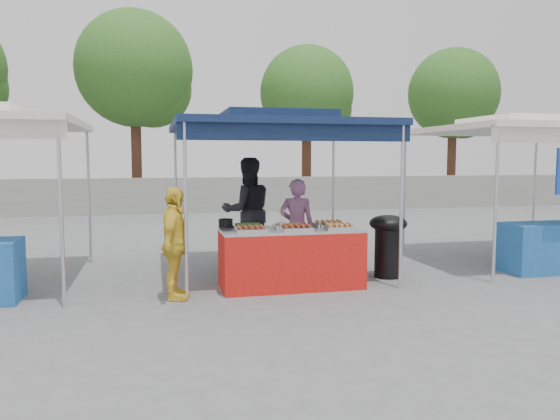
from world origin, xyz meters
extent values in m
plane|color=#5F5F61|center=(0.00, 0.00, 0.00)|extent=(80.00, 80.00, 0.00)
cube|color=gray|center=(0.00, 11.00, 0.60)|extent=(40.00, 0.25, 1.20)
cylinder|color=silver|center=(-1.50, -0.50, 1.15)|extent=(0.05, 0.05, 2.30)
cylinder|color=silver|center=(1.50, -0.50, 1.15)|extent=(0.05, 0.05, 2.30)
cylinder|color=silver|center=(-1.50, 2.50, 1.15)|extent=(0.05, 0.05, 2.30)
cylinder|color=silver|center=(1.50, 2.50, 1.15)|extent=(0.05, 0.05, 2.30)
cube|color=#112044|center=(0.00, 1.00, 2.35)|extent=(3.20, 3.20, 0.10)
cube|color=#112044|center=(0.00, 1.00, 2.48)|extent=(1.65, 1.65, 0.18)
cube|color=#112044|center=(0.00, -0.50, 2.20)|extent=(3.20, 0.04, 0.25)
cylinder|color=silver|center=(-3.00, -0.50, 1.15)|extent=(0.05, 0.05, 2.30)
cylinder|color=silver|center=(-3.00, 2.50, 1.15)|extent=(0.05, 0.05, 2.30)
cylinder|color=silver|center=(3.00, -0.50, 1.15)|extent=(0.05, 0.05, 2.30)
cylinder|color=silver|center=(3.00, 2.50, 1.15)|extent=(0.05, 0.05, 2.30)
cylinder|color=silver|center=(6.00, 2.50, 1.15)|extent=(0.05, 0.05, 2.30)
cube|color=silver|center=(4.50, 1.00, 2.35)|extent=(3.20, 3.20, 0.10)
cube|color=silver|center=(4.50, 1.00, 2.48)|extent=(1.65, 1.65, 0.18)
cube|color=#215FAC|center=(4.50, 0.00, 0.40)|extent=(1.80, 0.70, 0.80)
cylinder|color=#44281A|center=(-2.46, 12.72, 2.24)|extent=(0.36, 0.36, 4.48)
sphere|color=#316321|center=(-2.46, 12.72, 4.99)|extent=(4.10, 4.10, 4.10)
sphere|color=#316321|center=(-1.86, 12.92, 4.35)|extent=(2.82, 2.82, 2.82)
cylinder|color=#44281A|center=(3.84, 12.60, 1.94)|extent=(0.36, 0.36, 3.88)
sphere|color=#316321|center=(3.84, 12.60, 4.32)|extent=(3.54, 3.54, 3.54)
sphere|color=#316321|center=(4.44, 12.80, 3.76)|extent=(2.44, 2.44, 2.44)
cylinder|color=#44281A|center=(10.34, 13.22, 2.03)|extent=(0.36, 0.36, 4.07)
sphere|color=#316321|center=(10.34, 13.22, 4.53)|extent=(3.72, 3.72, 3.72)
sphere|color=#316321|center=(10.94, 13.42, 3.95)|extent=(2.56, 2.56, 2.56)
cube|color=red|center=(0.00, -0.10, 0.40)|extent=(2.00, 0.80, 0.81)
cube|color=silver|center=(0.00, -0.10, 0.83)|extent=(2.00, 0.80, 0.04)
cube|color=silver|center=(-0.62, -0.34, 0.88)|extent=(0.42, 0.30, 0.05)
cube|color=maroon|center=(-0.62, -0.34, 0.91)|extent=(0.35, 0.25, 0.02)
cube|color=silver|center=(0.01, -0.34, 0.88)|extent=(0.42, 0.30, 0.05)
cube|color=maroon|center=(0.01, -0.34, 0.91)|extent=(0.35, 0.25, 0.02)
cube|color=silver|center=(0.63, -0.34, 0.88)|extent=(0.42, 0.30, 0.05)
cube|color=#B9763F|center=(0.63, -0.34, 0.91)|extent=(0.35, 0.25, 0.02)
cube|color=silver|center=(-0.60, 0.01, 0.88)|extent=(0.42, 0.30, 0.05)
cube|color=#2B5C1F|center=(-0.60, 0.01, 0.91)|extent=(0.35, 0.25, 0.02)
cube|color=silver|center=(-0.02, -0.04, 0.88)|extent=(0.42, 0.30, 0.05)
cube|color=gold|center=(-0.02, -0.04, 0.91)|extent=(0.35, 0.25, 0.02)
cube|color=silver|center=(0.60, 0.00, 0.88)|extent=(0.42, 0.30, 0.05)
cube|color=#B9763F|center=(0.60, 0.00, 0.91)|extent=(0.35, 0.25, 0.02)
cylinder|color=black|center=(-0.89, 0.26, 0.91)|extent=(0.20, 0.20, 0.12)
cylinder|color=silver|center=(-0.16, -0.21, 0.90)|extent=(0.09, 0.09, 0.11)
cylinder|color=black|center=(1.62, 0.21, 0.39)|extent=(0.40, 0.40, 0.79)
ellipsoid|color=black|center=(1.62, 0.21, 0.85)|extent=(0.58, 0.58, 0.26)
cube|color=#153DAC|center=(-0.52, 0.55, 0.16)|extent=(0.54, 0.38, 0.32)
cube|color=#153DAC|center=(0.29, 0.61, 0.14)|extent=(0.46, 0.32, 0.28)
cube|color=#153DAC|center=(0.29, 0.61, 0.41)|extent=(0.46, 0.32, 0.28)
imported|color=#915C87|center=(0.31, 0.77, 0.76)|extent=(0.63, 0.50, 1.52)
imported|color=black|center=(-0.31, 1.75, 0.93)|extent=(0.97, 0.79, 1.86)
imported|color=yellow|center=(-1.64, -0.41, 0.74)|extent=(0.56, 0.93, 1.48)
camera|label=1|loc=(-1.90, -7.55, 1.84)|focal=35.00mm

